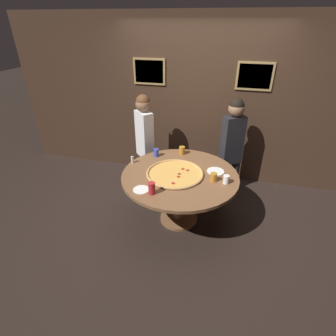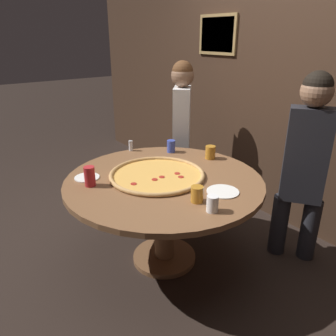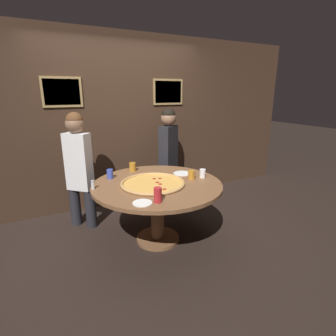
{
  "view_description": "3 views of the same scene",
  "coord_description": "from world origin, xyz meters",
  "px_view_note": "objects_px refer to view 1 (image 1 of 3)",
  "views": [
    {
      "loc": [
        0.57,
        -2.82,
        2.47
      ],
      "look_at": [
        -0.14,
        -0.06,
        0.84
      ],
      "focal_mm": 28.0,
      "sensor_mm": 36.0,
      "label": 1
    },
    {
      "loc": [
        1.81,
        -1.36,
        1.75
      ],
      "look_at": [
        0.06,
        -0.0,
        0.84
      ],
      "focal_mm": 35.0,
      "sensor_mm": 36.0,
      "label": 2
    },
    {
      "loc": [
        -1.17,
        -2.61,
        1.76
      ],
      "look_at": [
        0.09,
        -0.1,
        0.93
      ],
      "focal_mm": 28.0,
      "sensor_mm": 36.0,
      "label": 3
    }
  ],
  "objects_px": {
    "condiment_shaker": "(132,160)",
    "drink_cup_far_left": "(156,153)",
    "drink_cup_beside_pizza": "(214,177)",
    "diner_side_left": "(232,142)",
    "drink_cup_near_left": "(226,179)",
    "giant_pizza": "(175,173)",
    "white_plate_beside_cup": "(141,190)",
    "drink_cup_far_right": "(182,150)",
    "white_plate_near_front": "(216,171)",
    "dining_table": "(180,183)",
    "diner_far_left": "(145,136)",
    "drink_cup_front_edge": "(152,188)"
  },
  "relations": [
    {
      "from": "drink_cup_front_edge",
      "to": "drink_cup_far_left",
      "type": "bearing_deg",
      "value": 103.63
    },
    {
      "from": "drink_cup_near_left",
      "to": "white_plate_beside_cup",
      "type": "distance_m",
      "value": 1.02
    },
    {
      "from": "condiment_shaker",
      "to": "white_plate_near_front",
      "type": "bearing_deg",
      "value": 2.24
    },
    {
      "from": "drink_cup_beside_pizza",
      "to": "white_plate_beside_cup",
      "type": "bearing_deg",
      "value": -152.89
    },
    {
      "from": "dining_table",
      "to": "diner_far_left",
      "type": "xyz_separation_m",
      "value": [
        -0.74,
        0.79,
        0.26
      ]
    },
    {
      "from": "white_plate_near_front",
      "to": "diner_far_left",
      "type": "xyz_separation_m",
      "value": [
        -1.18,
        0.61,
        0.12
      ]
    },
    {
      "from": "condiment_shaker",
      "to": "drink_cup_far_left",
      "type": "bearing_deg",
      "value": 46.64
    },
    {
      "from": "dining_table",
      "to": "drink_cup_near_left",
      "type": "distance_m",
      "value": 0.62
    },
    {
      "from": "giant_pizza",
      "to": "diner_side_left",
      "type": "xyz_separation_m",
      "value": [
        0.66,
        0.92,
        0.11
      ]
    },
    {
      "from": "drink_cup_far_left",
      "to": "diner_far_left",
      "type": "xyz_separation_m",
      "value": [
        -0.3,
        0.38,
        0.07
      ]
    },
    {
      "from": "white_plate_near_front",
      "to": "diner_side_left",
      "type": "height_order",
      "value": "diner_side_left"
    },
    {
      "from": "dining_table",
      "to": "drink_cup_far_left",
      "type": "distance_m",
      "value": 0.64
    },
    {
      "from": "drink_cup_beside_pizza",
      "to": "drink_cup_far_right",
      "type": "relative_size",
      "value": 0.93
    },
    {
      "from": "white_plate_near_front",
      "to": "drink_cup_far_left",
      "type": "bearing_deg",
      "value": 165.21
    },
    {
      "from": "drink_cup_front_edge",
      "to": "white_plate_near_front",
      "type": "distance_m",
      "value": 0.95
    },
    {
      "from": "drink_cup_far_left",
      "to": "drink_cup_beside_pizza",
      "type": "distance_m",
      "value": 0.99
    },
    {
      "from": "drink_cup_far_left",
      "to": "drink_cup_far_right",
      "type": "bearing_deg",
      "value": 25.47
    },
    {
      "from": "drink_cup_far_right",
      "to": "white_plate_beside_cup",
      "type": "relative_size",
      "value": 0.61
    },
    {
      "from": "giant_pizza",
      "to": "white_plate_beside_cup",
      "type": "height_order",
      "value": "giant_pizza"
    },
    {
      "from": "drink_cup_beside_pizza",
      "to": "diner_side_left",
      "type": "distance_m",
      "value": 0.98
    },
    {
      "from": "white_plate_near_front",
      "to": "giant_pizza",
      "type": "bearing_deg",
      "value": -157.95
    },
    {
      "from": "diner_side_left",
      "to": "drink_cup_near_left",
      "type": "bearing_deg",
      "value": 55.21
    },
    {
      "from": "drink_cup_front_edge",
      "to": "drink_cup_near_left",
      "type": "relative_size",
      "value": 1.39
    },
    {
      "from": "drink_cup_far_left",
      "to": "diner_side_left",
      "type": "distance_m",
      "value": 1.15
    },
    {
      "from": "giant_pizza",
      "to": "diner_far_left",
      "type": "distance_m",
      "value": 1.06
    },
    {
      "from": "condiment_shaker",
      "to": "giant_pizza",
      "type": "bearing_deg",
      "value": -13.88
    },
    {
      "from": "dining_table",
      "to": "white_plate_near_front",
      "type": "height_order",
      "value": "white_plate_near_front"
    },
    {
      "from": "drink_cup_far_left",
      "to": "drink_cup_beside_pizza",
      "type": "height_order",
      "value": "drink_cup_far_left"
    },
    {
      "from": "drink_cup_near_left",
      "to": "diner_far_left",
      "type": "distance_m",
      "value": 1.58
    },
    {
      "from": "drink_cup_near_left",
      "to": "drink_cup_beside_pizza",
      "type": "bearing_deg",
      "value": 175.5
    },
    {
      "from": "drink_cup_far_left",
      "to": "drink_cup_front_edge",
      "type": "distance_m",
      "value": 0.94
    },
    {
      "from": "drink_cup_far_right",
      "to": "diner_side_left",
      "type": "xyz_separation_m",
      "value": [
        0.7,
        0.33,
        0.07
      ]
    },
    {
      "from": "drink_cup_beside_pizza",
      "to": "drink_cup_far_right",
      "type": "bearing_deg",
      "value": 129.65
    },
    {
      "from": "drink_cup_far_left",
      "to": "condiment_shaker",
      "type": "distance_m",
      "value": 0.38
    },
    {
      "from": "dining_table",
      "to": "drink_cup_beside_pizza",
      "type": "bearing_deg",
      "value": -7.17
    },
    {
      "from": "drink_cup_beside_pizza",
      "to": "diner_side_left",
      "type": "xyz_separation_m",
      "value": [
        0.17,
        0.96,
        0.07
      ]
    },
    {
      "from": "white_plate_beside_cup",
      "to": "diner_side_left",
      "type": "height_order",
      "value": "diner_side_left"
    },
    {
      "from": "drink_cup_front_edge",
      "to": "white_plate_beside_cup",
      "type": "bearing_deg",
      "value": 165.03
    },
    {
      "from": "white_plate_beside_cup",
      "to": "diner_far_left",
      "type": "xyz_separation_m",
      "value": [
        -0.38,
        1.25,
        0.12
      ]
    },
    {
      "from": "condiment_shaker",
      "to": "white_plate_beside_cup",
      "type": "bearing_deg",
      "value": -60.5
    },
    {
      "from": "drink_cup_far_right",
      "to": "condiment_shaker",
      "type": "bearing_deg",
      "value": -144.0
    },
    {
      "from": "white_plate_beside_cup",
      "to": "white_plate_near_front",
      "type": "distance_m",
      "value": 1.02
    },
    {
      "from": "drink_cup_beside_pizza",
      "to": "white_plate_near_front",
      "type": "distance_m",
      "value": 0.24
    },
    {
      "from": "drink_cup_far_left",
      "to": "white_plate_beside_cup",
      "type": "distance_m",
      "value": 0.88
    },
    {
      "from": "white_plate_beside_cup",
      "to": "condiment_shaker",
      "type": "distance_m",
      "value": 0.69
    },
    {
      "from": "drink_cup_far_left",
      "to": "condiment_shaker",
      "type": "bearing_deg",
      "value": -133.36
    },
    {
      "from": "dining_table",
      "to": "drink_cup_front_edge",
      "type": "xyz_separation_m",
      "value": [
        -0.22,
        -0.5,
        0.21
      ]
    },
    {
      "from": "white_plate_near_front",
      "to": "diner_far_left",
      "type": "bearing_deg",
      "value": 152.65
    },
    {
      "from": "drink_cup_beside_pizza",
      "to": "drink_cup_far_right",
      "type": "xyz_separation_m",
      "value": [
        -0.52,
        0.63,
        0.0
      ]
    },
    {
      "from": "giant_pizza",
      "to": "white_plate_beside_cup",
      "type": "relative_size",
      "value": 3.9
    }
  ]
}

